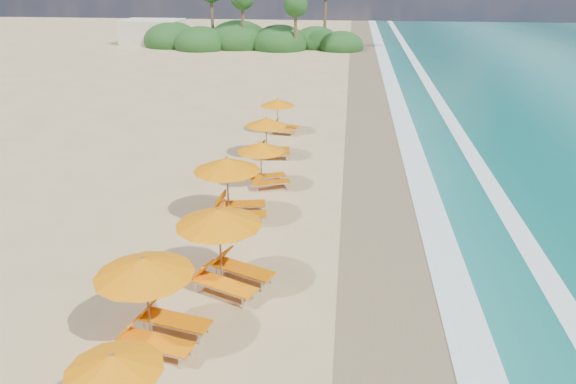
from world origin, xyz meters
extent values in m
plane|color=tan|center=(0.00, 0.00, 0.00)|extent=(160.00, 160.00, 0.00)
cube|color=#7C674A|center=(4.00, 0.00, 0.01)|extent=(4.00, 160.00, 0.01)
cube|color=white|center=(5.50, 0.00, 0.03)|extent=(1.20, 160.00, 0.01)
cube|color=white|center=(8.50, 0.00, 0.02)|extent=(0.80, 160.00, 0.01)
cone|color=orange|center=(-2.31, -10.44, 1.78)|extent=(2.24, 2.24, 0.39)
sphere|color=olive|center=(-2.31, -10.44, 1.99)|extent=(0.07, 0.07, 0.07)
cylinder|color=olive|center=(-2.72, -7.48, 1.21)|extent=(0.06, 0.06, 2.42)
cone|color=orange|center=(-2.72, -7.48, 2.21)|extent=(2.96, 2.96, 0.49)
sphere|color=olive|center=(-2.72, -7.48, 2.48)|extent=(0.09, 0.09, 0.09)
cylinder|color=olive|center=(-1.50, -4.64, 1.24)|extent=(0.06, 0.06, 2.49)
cone|color=orange|center=(-1.50, -4.64, 2.28)|extent=(3.36, 3.36, 0.50)
sphere|color=olive|center=(-1.50, -4.64, 2.56)|extent=(0.09, 0.09, 0.09)
cylinder|color=olive|center=(-2.27, -0.06, 1.22)|extent=(0.06, 0.06, 2.43)
cone|color=orange|center=(-2.27, -0.06, 2.23)|extent=(2.92, 2.92, 0.49)
sphere|color=olive|center=(-2.27, -0.06, 2.50)|extent=(0.09, 0.09, 0.09)
cylinder|color=olive|center=(-1.54, 3.32, 1.00)|extent=(0.05, 0.05, 2.01)
cone|color=orange|center=(-1.54, 3.32, 1.84)|extent=(2.68, 2.68, 0.40)
sphere|color=olive|center=(-1.54, 3.32, 2.06)|extent=(0.07, 0.07, 0.07)
cylinder|color=olive|center=(-1.91, 7.28, 1.01)|extent=(0.05, 0.05, 2.01)
cone|color=orange|center=(-1.91, 7.28, 1.84)|extent=(2.31, 2.31, 0.40)
sphere|color=olive|center=(-1.91, 7.28, 2.07)|extent=(0.07, 0.07, 0.07)
cylinder|color=olive|center=(-1.92, 11.69, 0.98)|extent=(0.05, 0.05, 1.95)
cone|color=orange|center=(-1.92, 11.69, 1.79)|extent=(2.32, 2.32, 0.39)
sphere|color=olive|center=(-1.92, 11.69, 2.00)|extent=(0.07, 0.07, 0.07)
ellipsoid|color=#163D14|center=(-6.00, 45.00, 0.62)|extent=(6.40, 6.40, 4.16)
ellipsoid|color=#163D14|center=(-11.00, 46.00, 0.70)|extent=(7.20, 7.20, 4.68)
ellipsoid|color=#163D14|center=(-15.00, 44.00, 0.58)|extent=(6.00, 6.00, 3.90)
ellipsoid|color=#163D14|center=(-2.00, 47.00, 0.55)|extent=(5.60, 5.60, 3.64)
ellipsoid|color=#163D14|center=(-19.00, 46.00, 0.64)|extent=(6.60, 6.60, 4.29)
ellipsoid|color=#163D14|center=(1.00, 45.00, 0.49)|extent=(5.00, 5.00, 3.25)
cylinder|color=brown|center=(-4.00, 43.00, 2.50)|extent=(0.36, 0.36, 5.00)
sphere|color=#163D14|center=(-4.00, 43.00, 5.00)|extent=(2.60, 2.60, 2.60)
cylinder|color=brown|center=(-10.00, 44.00, 2.80)|extent=(0.36, 0.36, 5.60)
cylinder|color=brown|center=(-14.00, 46.00, 3.10)|extent=(0.36, 0.36, 6.20)
cylinder|color=brown|center=(-1.00, 47.00, 3.40)|extent=(0.36, 0.36, 6.80)
cube|color=beige|center=(-22.00, 48.00, 1.40)|extent=(7.00, 5.00, 2.80)
camera|label=1|loc=(2.09, -18.64, 9.05)|focal=34.08mm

